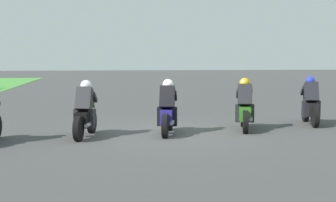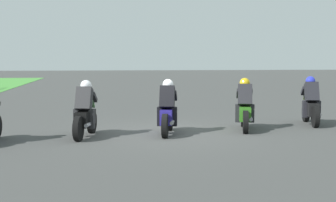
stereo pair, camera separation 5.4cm
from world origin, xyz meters
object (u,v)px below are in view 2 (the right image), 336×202
rider_lane_b (245,109)px  rider_lane_c (168,111)px  rider_lane_d (85,114)px  rider_lane_a (311,105)px

rider_lane_b → rider_lane_c: bearing=115.2°
rider_lane_b → rider_lane_d: (-0.81, 4.53, 0.00)m
rider_lane_b → rider_lane_c: (-0.54, 2.31, 0.00)m
rider_lane_a → rider_lane_b: (-0.93, 2.35, 0.00)m
rider_lane_a → rider_lane_c: size_ratio=1.00×
rider_lane_a → rider_lane_b: bearing=120.9°
rider_lane_c → rider_lane_a: bearing=-61.0°
rider_lane_a → rider_lane_b: 2.53m
rider_lane_c → rider_lane_d: 2.24m
rider_lane_c → rider_lane_d: (-0.27, 2.23, 0.00)m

